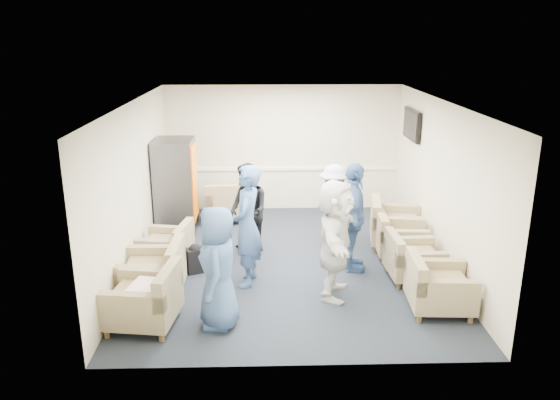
{
  "coord_description": "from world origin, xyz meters",
  "views": [
    {
      "loc": [
        -0.4,
        -8.54,
        3.75
      ],
      "look_at": [
        -0.14,
        0.2,
        1.05
      ],
      "focal_mm": 35.0,
      "sensor_mm": 36.0,
      "label": 1
    }
  ],
  "objects_px": {
    "armchair_right_midnear": "(411,261)",
    "person_mid_right": "(353,217)",
    "armchair_corner": "(227,204)",
    "person_back_left": "(248,211)",
    "person_back_right": "(334,206)",
    "armchair_left_far": "(169,248)",
    "armchair_right_near": "(436,288)",
    "vending_machine": "(176,187)",
    "armchair_right_far": "(393,227)",
    "armchair_left_near": "(147,301)",
    "armchair_left_mid": "(156,274)",
    "person_front_right": "(335,239)",
    "person_front_left": "(218,268)",
    "armchair_right_midfar": "(397,238)",
    "person_mid_left": "(247,226)"
  },
  "relations": [
    {
      "from": "armchair_corner",
      "to": "person_back_left",
      "type": "distance_m",
      "value": 2.0
    },
    {
      "from": "armchair_corner",
      "to": "person_back_right",
      "type": "relative_size",
      "value": 0.64
    },
    {
      "from": "armchair_right_near",
      "to": "person_back_right",
      "type": "height_order",
      "value": "person_back_right"
    },
    {
      "from": "armchair_right_midfar",
      "to": "person_front_right",
      "type": "height_order",
      "value": "person_front_right"
    },
    {
      "from": "armchair_right_near",
      "to": "person_mid_left",
      "type": "relative_size",
      "value": 0.47
    },
    {
      "from": "armchair_right_midfar",
      "to": "vending_machine",
      "type": "distance_m",
      "value": 4.25
    },
    {
      "from": "armchair_left_near",
      "to": "armchair_left_mid",
      "type": "height_order",
      "value": "armchair_left_near"
    },
    {
      "from": "person_front_left",
      "to": "person_front_right",
      "type": "height_order",
      "value": "person_front_right"
    },
    {
      "from": "armchair_left_far",
      "to": "armchair_right_near",
      "type": "relative_size",
      "value": 1.02
    },
    {
      "from": "person_back_left",
      "to": "armchair_corner",
      "type": "bearing_deg",
      "value": 167.46
    },
    {
      "from": "armchair_corner",
      "to": "armchair_right_midnear",
      "type": "bearing_deg",
      "value": 130.65
    },
    {
      "from": "armchair_left_near",
      "to": "armchair_left_far",
      "type": "bearing_deg",
      "value": -171.23
    },
    {
      "from": "person_back_right",
      "to": "person_mid_right",
      "type": "height_order",
      "value": "person_mid_right"
    },
    {
      "from": "vending_machine",
      "to": "person_back_left",
      "type": "xyz_separation_m",
      "value": [
        1.4,
        -1.23,
        -0.1
      ]
    },
    {
      "from": "armchair_corner",
      "to": "person_mid_right",
      "type": "height_order",
      "value": "person_mid_right"
    },
    {
      "from": "person_back_right",
      "to": "person_mid_right",
      "type": "bearing_deg",
      "value": -173.95
    },
    {
      "from": "person_front_left",
      "to": "armchair_right_midnear",
      "type": "bearing_deg",
      "value": 113.95
    },
    {
      "from": "person_back_right",
      "to": "person_front_right",
      "type": "distance_m",
      "value": 2.0
    },
    {
      "from": "person_back_left",
      "to": "person_back_right",
      "type": "bearing_deg",
      "value": 78.74
    },
    {
      "from": "armchair_right_far",
      "to": "person_back_right",
      "type": "height_order",
      "value": "person_back_right"
    },
    {
      "from": "armchair_left_far",
      "to": "person_front_right",
      "type": "relative_size",
      "value": 0.51
    },
    {
      "from": "armchair_right_midfar",
      "to": "armchair_right_far",
      "type": "relative_size",
      "value": 0.83
    },
    {
      "from": "armchair_left_mid",
      "to": "person_mid_left",
      "type": "height_order",
      "value": "person_mid_left"
    },
    {
      "from": "armchair_right_far",
      "to": "person_front_left",
      "type": "distance_m",
      "value": 4.05
    },
    {
      "from": "armchair_right_near",
      "to": "armchair_right_midnear",
      "type": "height_order",
      "value": "armchair_right_near"
    },
    {
      "from": "person_mid_right",
      "to": "person_front_right",
      "type": "bearing_deg",
      "value": 159.25
    },
    {
      "from": "armchair_left_far",
      "to": "person_front_right",
      "type": "distance_m",
      "value": 2.92
    },
    {
      "from": "armchair_right_near",
      "to": "person_back_right",
      "type": "bearing_deg",
      "value": 27.6
    },
    {
      "from": "armchair_left_near",
      "to": "armchair_left_far",
      "type": "relative_size",
      "value": 1.1
    },
    {
      "from": "armchair_right_midnear",
      "to": "person_mid_right",
      "type": "distance_m",
      "value": 1.13
    },
    {
      "from": "person_mid_right",
      "to": "person_mid_left",
      "type": "bearing_deg",
      "value": 108.66
    },
    {
      "from": "armchair_left_mid",
      "to": "armchair_corner",
      "type": "height_order",
      "value": "armchair_corner"
    },
    {
      "from": "armchair_right_midfar",
      "to": "armchair_corner",
      "type": "distance_m",
      "value": 3.66
    },
    {
      "from": "armchair_right_midnear",
      "to": "person_front_right",
      "type": "bearing_deg",
      "value": 109.43
    },
    {
      "from": "armchair_corner",
      "to": "person_back_left",
      "type": "bearing_deg",
      "value": 98.8
    },
    {
      "from": "armchair_left_far",
      "to": "armchair_right_midnear",
      "type": "relative_size",
      "value": 1.09
    },
    {
      "from": "person_mid_right",
      "to": "person_front_right",
      "type": "relative_size",
      "value": 1.01
    },
    {
      "from": "armchair_right_midnear",
      "to": "person_mid_left",
      "type": "bearing_deg",
      "value": 89.24
    },
    {
      "from": "person_mid_right",
      "to": "armchair_right_near",
      "type": "bearing_deg",
      "value": -143.39
    },
    {
      "from": "person_mid_left",
      "to": "person_back_right",
      "type": "bearing_deg",
      "value": 144.05
    },
    {
      "from": "person_front_left",
      "to": "person_back_right",
      "type": "xyz_separation_m",
      "value": [
        1.86,
        2.79,
        -0.07
      ]
    },
    {
      "from": "person_mid_right",
      "to": "person_back_right",
      "type": "bearing_deg",
      "value": 11.85
    },
    {
      "from": "armchair_right_far",
      "to": "person_mid_left",
      "type": "distance_m",
      "value": 3.05
    },
    {
      "from": "armchair_corner",
      "to": "person_front_left",
      "type": "xyz_separation_m",
      "value": [
        0.16,
        -4.26,
        0.47
      ]
    },
    {
      "from": "armchair_right_midnear",
      "to": "armchair_left_mid",
      "type": "bearing_deg",
      "value": 94.47
    },
    {
      "from": "armchair_right_midfar",
      "to": "person_back_left",
      "type": "distance_m",
      "value": 2.63
    },
    {
      "from": "armchair_right_midnear",
      "to": "person_back_left",
      "type": "bearing_deg",
      "value": 65.73
    },
    {
      "from": "vending_machine",
      "to": "person_back_left",
      "type": "bearing_deg",
      "value": -41.28
    },
    {
      "from": "armchair_right_near",
      "to": "armchair_left_near",
      "type": "bearing_deg",
      "value": 97.56
    },
    {
      "from": "armchair_right_near",
      "to": "person_back_left",
      "type": "bearing_deg",
      "value": 55.55
    }
  ]
}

